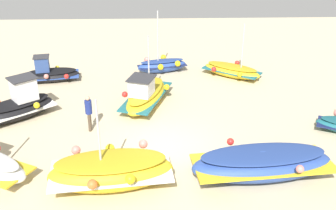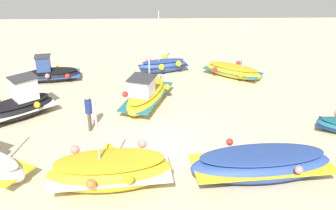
{
  "view_description": "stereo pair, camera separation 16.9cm",
  "coord_description": "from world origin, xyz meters",
  "px_view_note": "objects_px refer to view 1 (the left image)",
  "views": [
    {
      "loc": [
        0.38,
        15.29,
        9.52
      ],
      "look_at": [
        -0.19,
        -2.32,
        0.9
      ],
      "focal_mm": 44.04,
      "sensor_mm": 36.0,
      "label": 1
    },
    {
      "loc": [
        0.21,
        15.29,
        9.52
      ],
      "look_at": [
        -0.19,
        -2.32,
        0.9
      ],
      "focal_mm": 44.04,
      "sensor_mm": 36.0,
      "label": 2
    }
  ],
  "objects_px": {
    "fishing_boat_3": "(232,70)",
    "fishing_boat_8": "(162,65)",
    "fishing_boat_5": "(146,95)",
    "fishing_boat_7": "(51,74)",
    "fishing_boat_1": "(19,106)",
    "fishing_boat_9": "(111,171)",
    "fishing_boat_0": "(262,163)",
    "person_walking": "(89,111)"
  },
  "relations": [
    {
      "from": "fishing_boat_3",
      "to": "fishing_boat_8",
      "type": "bearing_deg",
      "value": 22.32
    },
    {
      "from": "fishing_boat_5",
      "to": "person_walking",
      "type": "relative_size",
      "value": 2.6
    },
    {
      "from": "fishing_boat_0",
      "to": "fishing_boat_7",
      "type": "height_order",
      "value": "fishing_boat_7"
    },
    {
      "from": "fishing_boat_5",
      "to": "fishing_boat_3",
      "type": "bearing_deg",
      "value": 144.96
    },
    {
      "from": "fishing_boat_1",
      "to": "fishing_boat_8",
      "type": "relative_size",
      "value": 0.95
    },
    {
      "from": "fishing_boat_9",
      "to": "fishing_boat_7",
      "type": "bearing_deg",
      "value": 107.08
    },
    {
      "from": "fishing_boat_5",
      "to": "fishing_boat_7",
      "type": "bearing_deg",
      "value": -102.35
    },
    {
      "from": "fishing_boat_7",
      "to": "fishing_boat_8",
      "type": "relative_size",
      "value": 0.86
    },
    {
      "from": "fishing_boat_8",
      "to": "fishing_boat_1",
      "type": "bearing_deg",
      "value": -154.19
    },
    {
      "from": "fishing_boat_0",
      "to": "fishing_boat_1",
      "type": "bearing_deg",
      "value": 148.2
    },
    {
      "from": "fishing_boat_7",
      "to": "person_walking",
      "type": "distance_m",
      "value": 6.82
    },
    {
      "from": "fishing_boat_1",
      "to": "fishing_boat_3",
      "type": "xyz_separation_m",
      "value": [
        -11.35,
        -5.03,
        -0.26
      ]
    },
    {
      "from": "fishing_boat_1",
      "to": "fishing_boat_9",
      "type": "distance_m",
      "value": 7.57
    },
    {
      "from": "fishing_boat_1",
      "to": "fishing_boat_0",
      "type": "bearing_deg",
      "value": -64.6
    },
    {
      "from": "fishing_boat_1",
      "to": "fishing_boat_3",
      "type": "bearing_deg",
      "value": -14.65
    },
    {
      "from": "fishing_boat_3",
      "to": "fishing_boat_9",
      "type": "distance_m",
      "value": 12.44
    },
    {
      "from": "fishing_boat_5",
      "to": "fishing_boat_9",
      "type": "bearing_deg",
      "value": 9.18
    },
    {
      "from": "fishing_boat_0",
      "to": "fishing_boat_9",
      "type": "height_order",
      "value": "fishing_boat_9"
    },
    {
      "from": "person_walking",
      "to": "fishing_boat_1",
      "type": "bearing_deg",
      "value": -21.52
    },
    {
      "from": "fishing_boat_9",
      "to": "person_walking",
      "type": "relative_size",
      "value": 2.74
    },
    {
      "from": "fishing_boat_5",
      "to": "fishing_boat_9",
      "type": "xyz_separation_m",
      "value": [
        1.16,
        6.9,
        0.08
      ]
    },
    {
      "from": "fishing_boat_1",
      "to": "fishing_boat_9",
      "type": "relative_size",
      "value": 0.77
    },
    {
      "from": "fishing_boat_7",
      "to": "fishing_boat_9",
      "type": "distance_m",
      "value": 11.26
    },
    {
      "from": "fishing_boat_5",
      "to": "fishing_boat_7",
      "type": "height_order",
      "value": "fishing_boat_5"
    },
    {
      "from": "fishing_boat_0",
      "to": "fishing_boat_9",
      "type": "xyz_separation_m",
      "value": [
        5.72,
        0.42,
        0.06
      ]
    },
    {
      "from": "fishing_boat_0",
      "to": "fishing_boat_8",
      "type": "xyz_separation_m",
      "value": [
        3.62,
        -11.16,
        -0.14
      ]
    },
    {
      "from": "fishing_boat_0",
      "to": "fishing_boat_9",
      "type": "relative_size",
      "value": 1.18
    },
    {
      "from": "fishing_boat_8",
      "to": "fishing_boat_0",
      "type": "bearing_deg",
      "value": -85.96
    },
    {
      "from": "fishing_boat_9",
      "to": "person_walking",
      "type": "xyz_separation_m",
      "value": [
        1.39,
        -4.27,
        0.35
      ]
    },
    {
      "from": "fishing_boat_3",
      "to": "fishing_boat_8",
      "type": "relative_size",
      "value": 0.95
    },
    {
      "from": "fishing_boat_1",
      "to": "fishing_boat_8",
      "type": "height_order",
      "value": "fishing_boat_8"
    },
    {
      "from": "fishing_boat_3",
      "to": "fishing_boat_9",
      "type": "xyz_separation_m",
      "value": [
        6.34,
        10.7,
        0.27
      ]
    },
    {
      "from": "fishing_boat_1",
      "to": "fishing_boat_7",
      "type": "relative_size",
      "value": 1.11
    },
    {
      "from": "fishing_boat_8",
      "to": "person_walking",
      "type": "distance_m",
      "value": 8.13
    },
    {
      "from": "fishing_boat_0",
      "to": "person_walking",
      "type": "xyz_separation_m",
      "value": [
        7.11,
        -3.85,
        0.42
      ]
    },
    {
      "from": "fishing_boat_7",
      "to": "fishing_boat_8",
      "type": "height_order",
      "value": "fishing_boat_8"
    },
    {
      "from": "fishing_boat_3",
      "to": "fishing_boat_5",
      "type": "distance_m",
      "value": 6.43
    },
    {
      "from": "fishing_boat_0",
      "to": "fishing_boat_7",
      "type": "xyz_separation_m",
      "value": [
        10.24,
        -9.89,
        -0.12
      ]
    },
    {
      "from": "fishing_boat_5",
      "to": "fishing_boat_8",
      "type": "xyz_separation_m",
      "value": [
        -0.94,
        -4.69,
        -0.13
      ]
    },
    {
      "from": "fishing_boat_0",
      "to": "person_walking",
      "type": "bearing_deg",
      "value": 145.84
    },
    {
      "from": "fishing_boat_5",
      "to": "fishing_boat_7",
      "type": "relative_size",
      "value": 1.36
    },
    {
      "from": "fishing_boat_5",
      "to": "fishing_boat_8",
      "type": "height_order",
      "value": "fishing_boat_8"
    }
  ]
}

